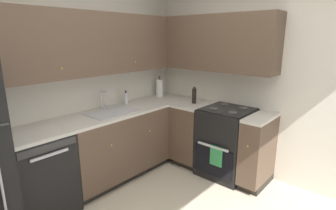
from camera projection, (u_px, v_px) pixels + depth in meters
wall_back at (69, 84)px, 3.18m from camera, size 3.54×0.05×2.56m
wall_right at (270, 82)px, 3.31m from camera, size 0.05×3.61×2.56m
dishwasher at (39, 174)px, 2.75m from camera, size 0.60×0.63×0.88m
lower_cabinets_back at (116, 145)px, 3.49m from camera, size 1.41×0.62×0.88m
countertop_back at (115, 112)px, 3.37m from camera, size 2.61×0.60×0.03m
lower_cabinets_right at (214, 140)px, 3.66m from camera, size 0.62×1.32×0.88m
countertop_right at (216, 109)px, 3.54m from camera, size 0.60×1.32×0.03m
oven_range at (226, 142)px, 3.55m from camera, size 0.68×0.62×1.06m
upper_cabinets_back at (93, 44)px, 3.13m from camera, size 2.29×0.34×0.73m
upper_cabinets_right at (209, 43)px, 3.58m from camera, size 0.32×1.87×0.73m
sink at (113, 115)px, 3.32m from camera, size 0.63×0.40×0.10m
faucet at (102, 98)px, 3.41m from camera, size 0.07×0.16×0.26m
soap_bottle at (126, 98)px, 3.71m from camera, size 0.05×0.05×0.19m
paper_towel_roll at (160, 88)px, 4.17m from camera, size 0.11×0.11×0.33m
oil_bottle at (194, 96)px, 3.74m from camera, size 0.06×0.06×0.23m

